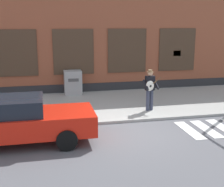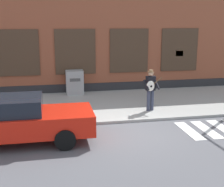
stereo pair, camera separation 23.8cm
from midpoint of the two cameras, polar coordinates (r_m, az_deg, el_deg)
ground_plane at (r=11.22m, az=4.34°, el=-7.15°), size 160.00×160.00×0.00m
sidewalk at (r=14.64m, az=0.49°, el=-1.94°), size 28.00×5.28×0.11m
building_backdrop at (r=18.69m, az=-2.41°, el=11.77°), size 28.00×4.06×6.80m
red_car at (r=10.48m, az=-15.85°, el=-4.68°), size 4.60×1.99×1.53m
busker at (r=13.29m, az=7.59°, el=1.05°), size 0.74×0.57×1.76m
utility_box at (r=16.38m, az=-6.43°, el=2.06°), size 0.90×0.71×1.24m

